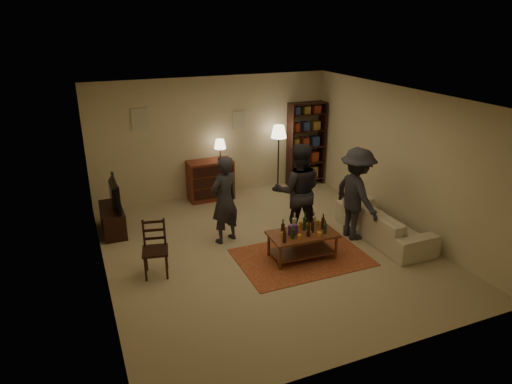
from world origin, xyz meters
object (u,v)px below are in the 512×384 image
bookshelf (306,143)px  person_left (224,200)px  tv_stand (112,213)px  person_by_sofa (356,194)px  sofa (384,223)px  person_right (298,191)px  dresser (211,179)px  floor_lamp (279,136)px  coffee_table (302,236)px  dining_chair (155,246)px

bookshelf → person_left: size_ratio=1.24×
tv_stand → person_by_sofa: person_by_sofa is taller
sofa → person_right: (-1.46, 0.69, 0.60)m
tv_stand → sofa: tv_stand is taller
dresser → floor_lamp: 1.85m
dresser → bookshelf: bookshelf is taller
coffee_table → sofa: size_ratio=0.56×
dresser → person_right: bearing=-68.9°
bookshelf → person_right: bookshelf is taller
bookshelf → sofa: (-0.05, -3.18, -0.73)m
person_left → person_by_sofa: person_by_sofa is taller
coffee_table → dresser: size_ratio=0.86×
person_right → floor_lamp: bearing=-84.2°
person_right → coffee_table: bearing=90.5°
person_right → dresser: bearing=-46.4°
sofa → person_left: bearing=70.0°
dining_chair → person_left: bearing=36.7°
dresser → person_left: (-0.39, -2.10, 0.34)m
person_by_sofa → sofa: bearing=-116.9°
tv_stand → bookshelf: bearing=11.8°
coffee_table → bookshelf: bookshelf is taller
sofa → person_right: size_ratio=1.15×
coffee_table → person_left: bearing=132.1°
dining_chair → person_right: size_ratio=0.51×
person_left → person_right: person_right is taller
dresser → coffee_table: bearing=-79.1°
coffee_table → sofa: 1.78m
person_right → person_by_sofa: person_right is taller
dining_chair → tv_stand: bearing=116.0°
bookshelf → sofa: 3.26m
person_right → sofa: bearing=177.2°
bookshelf → person_left: 3.57m
tv_stand → sofa: (4.64, -2.20, -0.08)m
coffee_table → bookshelf: (1.82, 3.28, 0.62)m
dining_chair → bookshelf: (4.22, 2.82, 0.55)m
coffee_table → floor_lamp: (1.03, 3.15, 0.91)m
coffee_table → person_left: (-1.00, 1.11, 0.40)m
person_left → person_right: bearing=144.8°
dining_chair → bookshelf: size_ratio=0.46×
tv_stand → floor_lamp: 4.10m
floor_lamp → person_by_sofa: person_by_sofa is taller
person_right → person_by_sofa: 1.06m
coffee_table → bookshelf: size_ratio=0.58×
coffee_table → dining_chair: (-2.40, 0.46, 0.07)m
person_left → tv_stand: bearing=-53.9°
dresser → person_by_sofa: (1.89, -2.88, 0.39)m
dresser → tv_stand: bearing=-157.9°
coffee_table → person_by_sofa: 1.40m
dining_chair → person_left: person_left is taller
tv_stand → bookshelf: size_ratio=0.52×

